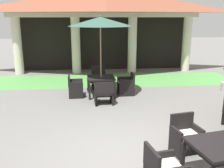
{
  "coord_description": "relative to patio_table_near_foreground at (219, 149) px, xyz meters",
  "views": [
    {
      "loc": [
        -0.78,
        -4.81,
        2.89
      ],
      "look_at": [
        -0.13,
        2.56,
        0.93
      ],
      "focal_mm": 41.35,
      "sensor_mm": 36.0,
      "label": 1
    }
  ],
  "objects": [
    {
      "name": "patio_umbrella_mid_left",
      "position": [
        -1.81,
        5.35,
        2.04
      ],
      "size": [
        2.25,
        2.25,
        2.92
      ],
      "color": "#2D2D2D",
      "rests_on": "ground"
    },
    {
      "name": "patio_chair_mid_left_north",
      "position": [
        -1.86,
        6.32,
        -0.22
      ],
      "size": [
        0.6,
        0.54,
        0.92
      ],
      "rotation": [
        0.0,
        0.0,
        -3.09
      ],
      "color": "black",
      "rests_on": "ground"
    },
    {
      "name": "patio_chair_mid_left_east",
      "position": [
        -0.85,
        5.4,
        -0.24
      ],
      "size": [
        0.61,
        0.58,
        0.82
      ],
      "rotation": [
        0.0,
        0.0,
        -4.66
      ],
      "color": "black",
      "rests_on": "ground"
    },
    {
      "name": "ground_plane",
      "position": [
        -1.44,
        0.93,
        -0.63
      ],
      "size": [
        60.0,
        60.0,
        0.0
      ],
      "primitive_type": "plane",
      "color": "slate"
    },
    {
      "name": "background_pavilion",
      "position": [
        -1.44,
        9.49,
        2.69
      ],
      "size": [
        9.9,
        3.18,
        4.27
      ],
      "color": "beige",
      "rests_on": "ground"
    },
    {
      "name": "patio_chair_mid_left_south",
      "position": [
        -1.76,
        4.39,
        -0.24
      ],
      "size": [
        0.65,
        0.58,
        0.81
      ],
      "rotation": [
        0.0,
        0.0,
        0.05
      ],
      "color": "black",
      "rests_on": "ground"
    },
    {
      "name": "patio_table_mid_left",
      "position": [
        -1.81,
        5.35,
        -0.01
      ],
      "size": [
        1.02,
        1.02,
        0.72
      ],
      "rotation": [
        0.0,
        0.0,
        0.05
      ],
      "color": "black",
      "rests_on": "ground"
    },
    {
      "name": "patio_chair_near_foreground_north",
      "position": [
        -0.2,
        1.03,
        -0.24
      ],
      "size": [
        0.65,
        0.59,
        0.85
      ],
      "rotation": [
        0.0,
        0.0,
        -2.95
      ],
      "color": "black",
      "rests_on": "ground"
    },
    {
      "name": "terracotta_urn",
      "position": [
        -0.98,
        5.86,
        -0.43
      ],
      "size": [
        0.3,
        0.3,
        0.47
      ],
      "color": "#9E5633",
      "rests_on": "ground"
    },
    {
      "name": "patio_chair_mid_left_west",
      "position": [
        -2.77,
        5.3,
        -0.25
      ],
      "size": [
        0.55,
        0.61,
        0.81
      ],
      "rotation": [
        0.0,
        0.0,
        -1.52
      ],
      "color": "black",
      "rests_on": "ground"
    },
    {
      "name": "patio_table_near_foreground",
      "position": [
        0.0,
        0.0,
        0.0
      ],
      "size": [
        1.09,
        1.09,
        0.73
      ],
      "rotation": [
        0.0,
        0.0,
        0.19
      ],
      "color": "black",
      "rests_on": "ground"
    },
    {
      "name": "lawn_strip",
      "position": [
        -1.44,
        7.63,
        -0.63
      ],
      "size": [
        11.7,
        2.55,
        0.01
      ],
      "primitive_type": "cube",
      "color": "#519347",
      "rests_on": "ground"
    }
  ]
}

